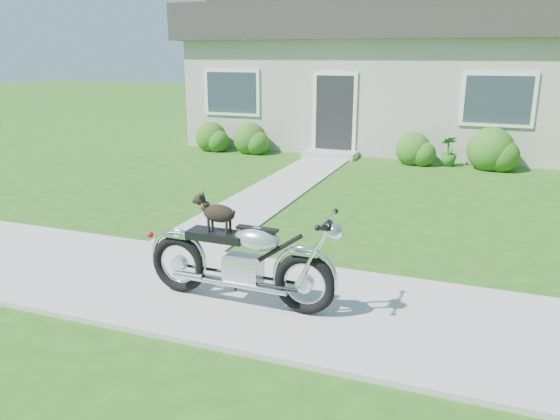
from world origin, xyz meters
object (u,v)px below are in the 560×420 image
(potted_plant_left, at_px, (256,140))
(motorcycle_with_dog, at_px, (242,258))
(potted_plant_right, at_px, (449,151))
(house, at_px, (410,70))

(potted_plant_left, xyz_separation_m, motorcycle_with_dog, (3.62, -8.80, 0.20))
(potted_plant_left, bearing_deg, potted_plant_right, 0.00)
(house, height_order, motorcycle_with_dog, house)
(potted_plant_left, height_order, motorcycle_with_dog, motorcycle_with_dog)
(potted_plant_left, relative_size, potted_plant_right, 0.97)
(house, bearing_deg, potted_plant_right, -66.24)
(potted_plant_right, bearing_deg, motorcycle_with_dog, -99.62)
(house, bearing_deg, motorcycle_with_dog, -89.89)
(potted_plant_left, bearing_deg, house, 43.79)
(house, distance_m, potted_plant_right, 4.17)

